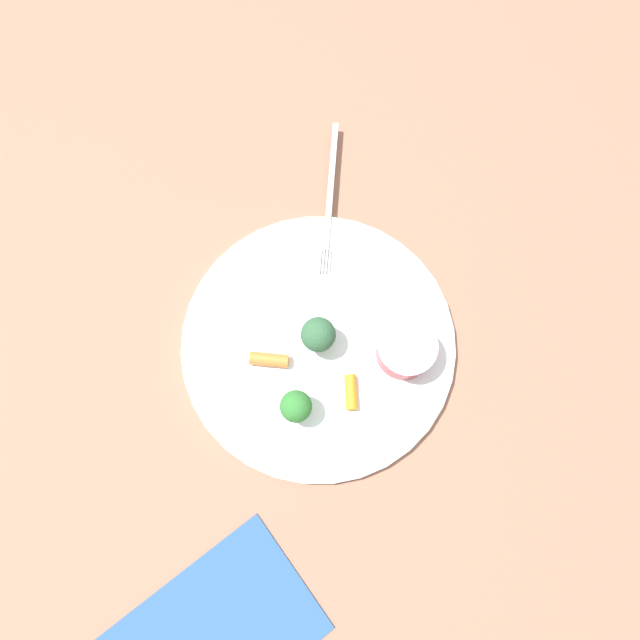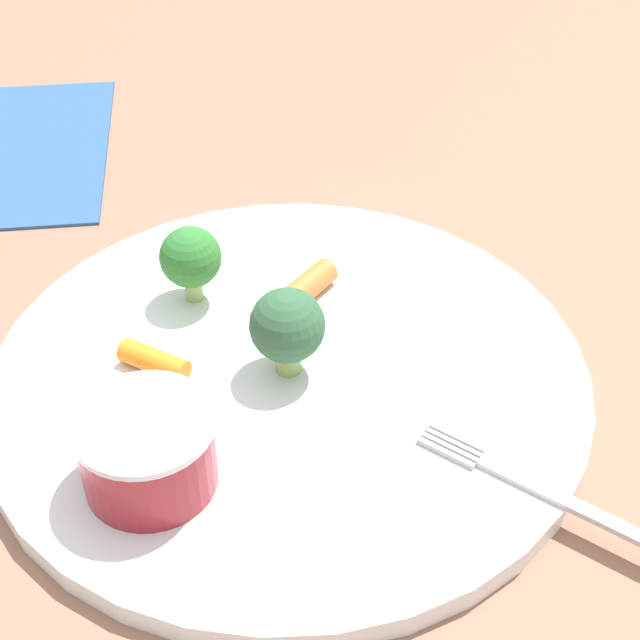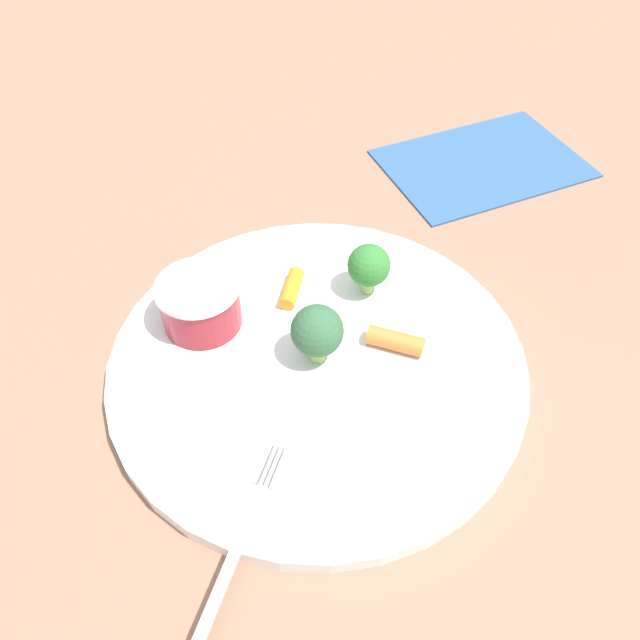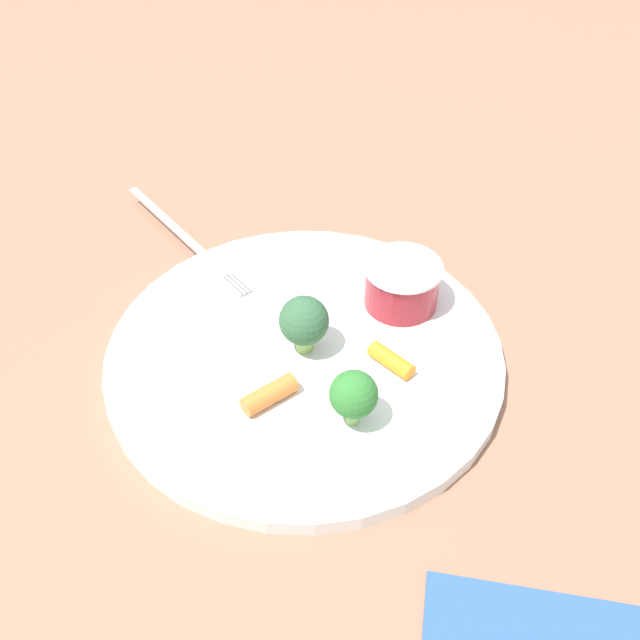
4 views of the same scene
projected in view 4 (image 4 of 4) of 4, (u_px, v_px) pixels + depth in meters
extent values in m
plane|color=#90634C|center=(305.00, 360.00, 0.53)|extent=(2.40, 2.40, 0.00)
cylinder|color=white|center=(305.00, 354.00, 0.52)|extent=(0.29, 0.29, 0.01)
cylinder|color=maroon|center=(402.00, 286.00, 0.54)|extent=(0.06, 0.06, 0.03)
cylinder|color=silver|center=(404.00, 267.00, 0.53)|extent=(0.06, 0.06, 0.00)
cylinder|color=#90B966|center=(353.00, 414.00, 0.47)|extent=(0.01, 0.01, 0.01)
sphere|color=#307630|center=(354.00, 394.00, 0.45)|extent=(0.03, 0.03, 0.03)
cylinder|color=#8EB359|center=(297.00, 343.00, 0.51)|extent=(0.01, 0.01, 0.01)
sphere|color=#325E3B|center=(297.00, 323.00, 0.50)|extent=(0.04, 0.04, 0.04)
cylinder|color=orange|center=(269.00, 394.00, 0.48)|extent=(0.04, 0.04, 0.01)
cylinder|color=orange|center=(391.00, 360.00, 0.50)|extent=(0.03, 0.04, 0.01)
cube|color=#BEB4B4|center=(176.00, 230.00, 0.62)|extent=(0.12, 0.12, 0.00)
cube|color=#BEB4B4|center=(242.00, 282.00, 0.57)|extent=(0.02, 0.02, 0.00)
cube|color=#BEB4B4|center=(238.00, 284.00, 0.57)|extent=(0.02, 0.02, 0.00)
cube|color=#BEB4B4|center=(235.00, 286.00, 0.57)|extent=(0.02, 0.02, 0.00)
cube|color=#BEB4B4|center=(231.00, 287.00, 0.57)|extent=(0.02, 0.02, 0.00)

